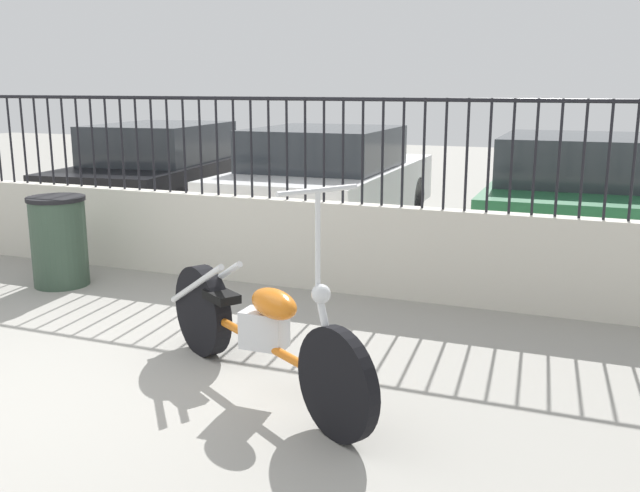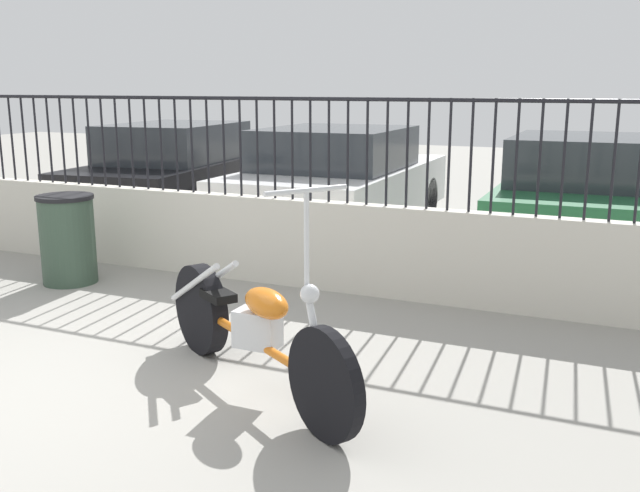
% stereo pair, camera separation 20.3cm
% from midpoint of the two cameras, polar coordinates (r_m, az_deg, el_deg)
% --- Properties ---
extents(ground_plane, '(40.00, 40.00, 0.00)m').
position_cam_midpoint_polar(ground_plane, '(5.05, -23.23, -10.79)').
color(ground_plane, gray).
extents(low_wall, '(9.49, 0.18, 0.85)m').
position_cam_midpoint_polar(low_wall, '(7.20, -6.85, 0.58)').
color(low_wall, beige).
rests_on(low_wall, ground_plane).
extents(fence_railing, '(9.49, 0.04, 0.97)m').
position_cam_midpoint_polar(fence_railing, '(7.05, -7.07, 9.00)').
color(fence_railing, black).
rests_on(fence_railing, low_wall).
extents(motorcycle_orange, '(2.02, 1.34, 1.40)m').
position_cam_midpoint_polar(motorcycle_orange, '(4.70, -6.86, -6.43)').
color(motorcycle_orange, black).
rests_on(motorcycle_orange, ground_plane).
extents(trash_bin, '(0.55, 0.55, 0.88)m').
position_cam_midpoint_polar(trash_bin, '(7.44, -20.89, 0.37)').
color(trash_bin, '#334738').
rests_on(trash_bin, ground_plane).
extents(car_black, '(2.20, 4.61, 1.38)m').
position_cam_midpoint_polar(car_black, '(11.05, -12.67, 5.97)').
color(car_black, black).
rests_on(car_black, ground_plane).
extents(car_white, '(1.95, 4.13, 1.40)m').
position_cam_midpoint_polar(car_white, '(9.40, 0.08, 5.22)').
color(car_white, black).
rests_on(car_white, ground_plane).
extents(car_green, '(1.80, 3.94, 1.38)m').
position_cam_midpoint_polar(car_green, '(8.80, 18.84, 3.94)').
color(car_green, black).
rests_on(car_green, ground_plane).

